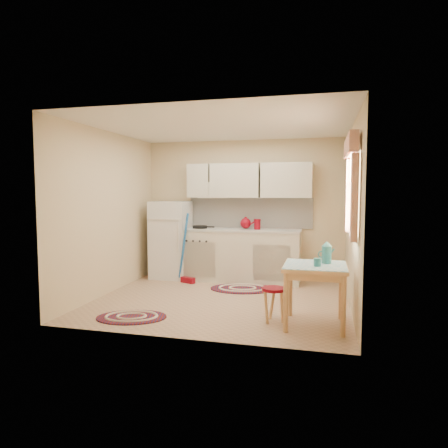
% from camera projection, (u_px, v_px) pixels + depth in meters
% --- Properties ---
extents(room_shell, '(3.64, 3.60, 2.52)m').
position_uv_depth(room_shell, '(236.00, 190.00, 5.89)').
color(room_shell, tan).
rests_on(room_shell, ground).
extents(fridge, '(0.65, 0.60, 1.40)m').
position_uv_depth(fridge, '(171.00, 240.00, 7.29)').
color(fridge, silver).
rests_on(fridge, ground).
extents(broom, '(0.30, 0.21, 1.20)m').
position_uv_depth(broom, '(188.00, 249.00, 6.85)').
color(broom, '#1C60B2').
rests_on(broom, ground).
extents(base_cabinets, '(2.25, 0.60, 0.88)m').
position_uv_depth(base_cabinets, '(236.00, 256.00, 7.07)').
color(base_cabinets, beige).
rests_on(base_cabinets, ground).
extents(countertop, '(2.27, 0.62, 0.04)m').
position_uv_depth(countertop, '(236.00, 230.00, 7.03)').
color(countertop, '#B6B5AD').
rests_on(countertop, base_cabinets).
extents(frying_pan, '(0.27, 0.27, 0.05)m').
position_uv_depth(frying_pan, '(200.00, 227.00, 7.13)').
color(frying_pan, black).
rests_on(frying_pan, countertop).
extents(red_kettle, '(0.21, 0.19, 0.21)m').
position_uv_depth(red_kettle, '(246.00, 223.00, 6.98)').
color(red_kettle, maroon).
rests_on(red_kettle, countertop).
extents(red_canister, '(0.14, 0.14, 0.16)m').
position_uv_depth(red_canister, '(257.00, 225.00, 6.93)').
color(red_canister, maroon).
rests_on(red_canister, countertop).
extents(table, '(0.72, 0.72, 0.72)m').
position_uv_depth(table, '(315.00, 295.00, 4.69)').
color(table, '#E0AB70').
rests_on(table, ground).
extents(stool, '(0.34, 0.34, 0.42)m').
position_uv_depth(stool, '(274.00, 305.00, 4.83)').
color(stool, maroon).
rests_on(stool, ground).
extents(coffee_pot, '(0.17, 0.16, 0.28)m').
position_uv_depth(coffee_pot, '(327.00, 252.00, 4.73)').
color(coffee_pot, teal).
rests_on(coffee_pot, table).
extents(mug, '(0.10, 0.10, 0.10)m').
position_uv_depth(mug, '(317.00, 263.00, 4.55)').
color(mug, teal).
rests_on(mug, table).
extents(rug_center, '(1.16, 0.88, 0.02)m').
position_uv_depth(rug_center, '(243.00, 288.00, 6.47)').
color(rug_center, maroon).
rests_on(rug_center, ground).
extents(rug_left, '(1.00, 0.79, 0.02)m').
position_uv_depth(rug_left, '(132.00, 317.00, 5.00)').
color(rug_left, maroon).
rests_on(rug_left, ground).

